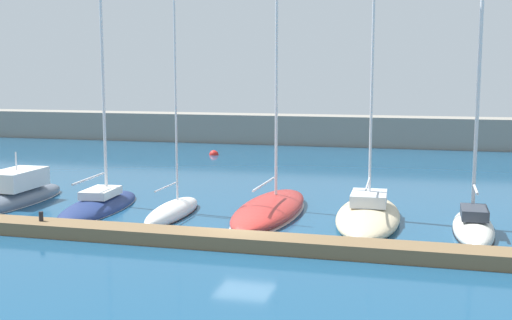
# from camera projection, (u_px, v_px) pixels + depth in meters

# --- Properties ---
(ground_plane) EXTENTS (120.00, 120.00, 0.00)m
(ground_plane) POSITION_uv_depth(u_px,v_px,m) (245.00, 237.00, 28.77)
(ground_plane) COLOR navy
(dock_pier) EXTENTS (45.20, 1.55, 0.60)m
(dock_pier) POSITION_uv_depth(u_px,v_px,m) (233.00, 241.00, 27.06)
(dock_pier) COLOR brown
(dock_pier) RESTS_ON ground_plane
(breakwater_seawall) EXTENTS (108.00, 3.88, 3.00)m
(breakwater_seawall) POSITION_uv_depth(u_px,v_px,m) (347.00, 131.00, 65.44)
(breakwater_seawall) COLOR gray
(breakwater_seawall) RESTS_ON ground_plane
(motorboat_slate_second) EXTENTS (2.43, 8.39, 3.36)m
(motorboat_slate_second) POSITION_uv_depth(u_px,v_px,m) (17.00, 195.00, 36.27)
(motorboat_slate_second) COLOR slate
(motorboat_slate_second) RESTS_ON ground_plane
(sailboat_navy_third) EXTENTS (3.34, 8.44, 13.93)m
(sailboat_navy_third) POSITION_uv_depth(u_px,v_px,m) (99.00, 205.00, 34.78)
(sailboat_navy_third) COLOR navy
(sailboat_navy_third) RESTS_ON ground_plane
(sailboat_white_fourth) EXTENTS (1.54, 6.24, 11.50)m
(sailboat_white_fourth) POSITION_uv_depth(u_px,v_px,m) (173.00, 211.00, 32.97)
(sailboat_white_fourth) COLOR white
(sailboat_white_fourth) RESTS_ON ground_plane
(sailboat_red_fifth) EXTENTS (3.18, 10.18, 16.89)m
(sailboat_red_fifth) POSITION_uv_depth(u_px,v_px,m) (270.00, 208.00, 33.33)
(sailboat_red_fifth) COLOR #B72D28
(sailboat_red_fifth) RESTS_ON ground_plane
(sailboat_sand_sixth) EXTENTS (3.42, 9.35, 17.91)m
(sailboat_sand_sixth) POSITION_uv_depth(u_px,v_px,m) (368.00, 214.00, 31.82)
(sailboat_sand_sixth) COLOR beige
(sailboat_sand_sixth) RESTS_ON ground_plane
(sailboat_ivory_seventh) EXTENTS (1.89, 6.84, 12.77)m
(sailboat_ivory_seventh) POSITION_uv_depth(u_px,v_px,m) (473.00, 225.00, 29.63)
(sailboat_ivory_seventh) COLOR silver
(sailboat_ivory_seventh) RESTS_ON ground_plane
(mooring_buoy_red) EXTENTS (0.86, 0.86, 0.86)m
(mooring_buoy_red) POSITION_uv_depth(u_px,v_px,m) (214.00, 155.00, 57.74)
(mooring_buoy_red) COLOR red
(mooring_buoy_red) RESTS_ON ground_plane
(dock_bollard) EXTENTS (0.20, 0.20, 0.44)m
(dock_bollard) POSITION_uv_depth(u_px,v_px,m) (41.00, 216.00, 29.30)
(dock_bollard) COLOR black
(dock_bollard) RESTS_ON dock_pier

